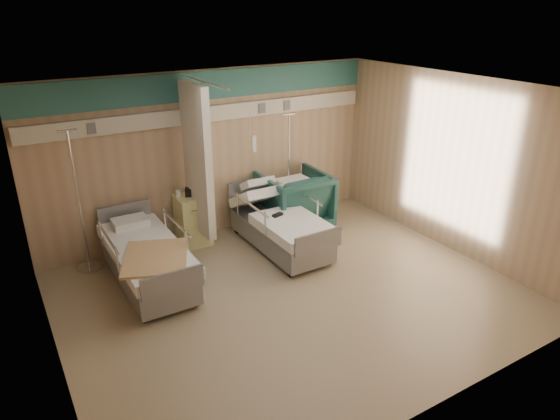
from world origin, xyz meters
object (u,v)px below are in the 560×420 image
object	(u,v)px
iv_stand_right	(288,202)
iv_stand_left	(86,242)
bed_right	(280,231)
bedside_cabinet	(193,220)
bed_left	(148,265)
visitor_armchair	(294,200)

from	to	relation	value
iv_stand_right	iv_stand_left	bearing A→B (deg)	177.86
bed_right	bedside_cabinet	xyz separation A→B (m)	(-1.15, 0.90, 0.11)
bed_right	iv_stand_right	bearing A→B (deg)	50.85
bed_left	bedside_cabinet	size ratio (longest dim) A/B	2.54
bed_left	iv_stand_right	size ratio (longest dim) A/B	1.07
bed_right	iv_stand_left	bearing A→B (deg)	161.85
bedside_cabinet	iv_stand_left	bearing A→B (deg)	178.81
bed_left	bed_right	bearing A→B (deg)	0.00
visitor_armchair	bed_left	bearing A→B (deg)	14.29
bed_right	bed_left	world-z (taller)	same
bedside_cabinet	visitor_armchair	distance (m)	1.83
iv_stand_right	iv_stand_left	xyz separation A→B (m)	(-3.51, 0.13, 0.03)
visitor_armchair	iv_stand_right	xyz separation A→B (m)	(0.00, 0.20, -0.10)
bed_right	bedside_cabinet	distance (m)	1.46
bedside_cabinet	bed_left	bearing A→B (deg)	-139.40
bedside_cabinet	iv_stand_left	distance (m)	1.70
bedside_cabinet	bed_right	bearing A→B (deg)	-38.05
bed_left	iv_stand_left	bearing A→B (deg)	124.91
bed_left	iv_stand_left	distance (m)	1.15
visitor_armchair	iv_stand_left	distance (m)	3.52
bed_right	visitor_armchair	size ratio (longest dim) A/B	1.91
bed_right	bed_left	xyz separation A→B (m)	(-2.20, 0.00, 0.00)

